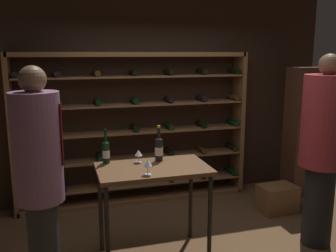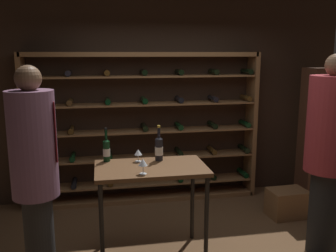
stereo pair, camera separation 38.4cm
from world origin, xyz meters
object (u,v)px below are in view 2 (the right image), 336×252
wine_glass_stemmed_right (143,163)px  wine_rack (145,128)px  person_bystander_dark_jacket (330,147)px  wine_crate (287,203)px  person_host_in_suit (35,168)px  wine_bottle_amber_reserve (106,150)px  wine_glass_stemmed_left (138,153)px  display_cabinet (318,135)px  tasting_table (151,177)px  wine_bottle_gold_foil (159,148)px

wine_glass_stemmed_right → wine_rack: bearing=82.3°
person_bystander_dark_jacket → wine_crate: person_bystander_dark_jacket is taller
person_host_in_suit → wine_glass_stemmed_right: 0.96m
wine_bottle_amber_reserve → wine_glass_stemmed_left: bearing=-13.5°
person_host_in_suit → wine_glass_stemmed_right: bearing=77.9°
wine_crate → display_cabinet: 1.14m
wine_rack → wine_crate: 2.14m
tasting_table → wine_bottle_gold_foil: size_ratio=2.95×
tasting_table → wine_crate: size_ratio=2.32×
wine_crate → person_host_in_suit: bearing=-162.6°
person_host_in_suit → wine_glass_stemmed_left: 1.07m
wine_bottle_amber_reserve → wine_bottle_gold_foil: bearing=-7.8°
wine_rack → wine_glass_stemmed_left: (-0.24, -1.33, 0.02)m
tasting_table → wine_glass_stemmed_left: (-0.11, 0.19, 0.21)m
person_bystander_dark_jacket → wine_glass_stemmed_right: size_ratio=13.90×
display_cabinet → wine_bottle_amber_reserve: (-2.98, -0.84, 0.15)m
wine_crate → display_cabinet: bearing=35.4°
person_bystander_dark_jacket → wine_crate: bearing=100.0°
wine_rack → wine_glass_stemmed_right: size_ratio=21.56×
display_cabinet → wine_bottle_gold_foil: 2.60m
tasting_table → display_cabinet: 2.78m
wine_bottle_gold_foil → person_bystander_dark_jacket: bearing=-14.8°
wine_bottle_amber_reserve → wine_glass_stemmed_right: bearing=-56.5°
person_bystander_dark_jacket → wine_bottle_amber_reserve: person_bystander_dark_jacket is taller
display_cabinet → wine_glass_stemmed_left: size_ratio=14.32×
tasting_table → wine_glass_stemmed_right: size_ratio=7.42×
tasting_table → wine_bottle_amber_reserve: wine_bottle_amber_reserve is taller
tasting_table → display_cabinet: bearing=23.5°
person_host_in_suit → wine_glass_stemmed_right: person_host_in_suit is taller
wine_crate → wine_bottle_amber_reserve: size_ratio=1.35×
tasting_table → wine_bottle_gold_foil: 0.33m
wine_crate → tasting_table: bearing=-161.6°
wine_bottle_amber_reserve → wine_glass_stemmed_left: 0.33m
person_host_in_suit → wine_bottle_amber_reserve: (0.63, 0.56, -0.02)m
person_host_in_suit → display_cabinet: size_ratio=1.05×
tasting_table → display_cabinet: size_ratio=0.59×
wine_glass_stemmed_right → wine_glass_stemmed_left: size_ratio=1.14×
tasting_table → wine_bottle_gold_foil: bearing=59.6°
person_bystander_dark_jacket → person_host_in_suit: 2.86m
wine_crate → wine_bottle_amber_reserve: 2.50m
person_host_in_suit → display_cabinet: bearing=94.8°
wine_rack → wine_bottle_amber_reserve: (-0.56, -1.25, 0.04)m
person_host_in_suit → wine_crate: size_ratio=4.15×
tasting_table → wine_crate: (1.86, 0.62, -0.68)m
wine_rack → wine_glass_stemmed_right: bearing=-97.7°
wine_rack → wine_bottle_amber_reserve: size_ratio=9.07×
person_host_in_suit → wine_bottle_gold_foil: bearing=96.2°
wine_glass_stemmed_left → person_host_in_suit: bearing=-152.9°
person_bystander_dark_jacket → wine_bottle_amber_reserve: bearing=-178.9°
person_host_in_suit → wine_glass_stemmed_left: bearing=100.6°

